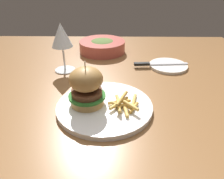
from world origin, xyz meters
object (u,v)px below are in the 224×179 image
object	(u,v)px
main_plate	(105,106)
soup_bowl	(101,46)
burger_sandwich	(86,87)
wine_glass	(61,37)
bread_plate	(168,66)
table_knife	(156,64)

from	to	relation	value
main_plate	soup_bowl	xyz separation A→B (m)	(-0.04, 0.46, 0.02)
burger_sandwich	wine_glass	xyz separation A→B (m)	(-0.11, 0.25, 0.06)
main_plate	soup_bowl	bearing A→B (deg)	94.40
wine_glass	soup_bowl	distance (m)	0.26
bread_plate	soup_bowl	bearing A→B (deg)	148.23
table_knife	soup_bowl	distance (m)	0.28
table_knife	soup_bowl	bearing A→B (deg)	142.23
main_plate	burger_sandwich	bearing A→B (deg)	175.66
wine_glass	burger_sandwich	bearing A→B (deg)	-65.42
table_knife	soup_bowl	size ratio (longest dim) A/B	1.02
table_knife	bread_plate	bearing A→B (deg)	3.92
bread_plate	main_plate	bearing A→B (deg)	-129.31
bread_plate	wine_glass	bearing A→B (deg)	-174.59
main_plate	table_knife	world-z (taller)	table_knife
wine_glass	bread_plate	world-z (taller)	wine_glass
burger_sandwich	soup_bowl	size ratio (longest dim) A/B	0.61
main_plate	soup_bowl	world-z (taller)	soup_bowl
burger_sandwich	soup_bowl	world-z (taller)	burger_sandwich
wine_glass	bread_plate	distance (m)	0.42
burger_sandwich	bread_plate	world-z (taller)	burger_sandwich
burger_sandwich	wine_glass	size ratio (longest dim) A/B	0.71
bread_plate	soup_bowl	world-z (taller)	soup_bowl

